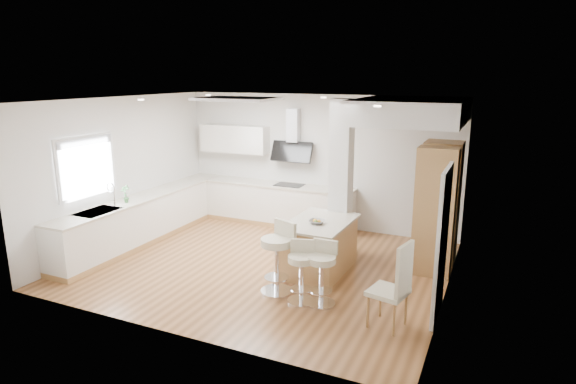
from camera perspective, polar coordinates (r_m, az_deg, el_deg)
The scene contains 18 objects.
ground at distance 8.42m, azimuth -2.91°, elevation -8.57°, with size 6.00×6.00×0.00m, color #996339.
ceiling at distance 8.42m, azimuth -2.91°, elevation -8.57°, with size 6.00×5.00×0.02m, color silver.
wall_back at distance 10.23m, azimuth 3.41°, elevation 3.64°, with size 6.00×0.04×2.80m, color silver.
wall_left at distance 9.71m, azimuth -18.98°, elevation 2.36°, with size 0.04×5.00×2.80m, color silver.
wall_right at distance 7.16m, azimuth 18.83°, elevation -1.52°, with size 0.04×5.00×2.80m, color silver.
skylight at distance 8.70m, azimuth -6.02°, elevation 10.89°, with size 4.10×2.10×0.06m.
window_left at distance 9.01m, azimuth -22.80°, elevation 3.09°, with size 0.06×1.28×1.07m.
doorway_right at distance 6.71m, azimuth 17.80°, elevation -6.05°, with size 0.05×1.00×2.10m.
counter_left at distance 9.90m, azimuth -16.38°, elevation -2.86°, with size 0.63×4.50×1.35m.
counter_back at distance 10.48m, azimuth -1.86°, elevation -0.03°, with size 3.62×0.63×2.50m.
pillar at distance 8.45m, azimuth 6.29°, elevation 1.41°, with size 0.35×0.35×2.80m.
soffit at distance 8.46m, azimuth 14.34°, elevation 9.31°, with size 1.78×2.20×0.40m.
oven_column at distance 8.46m, azimuth 17.34°, elevation -1.57°, with size 0.63×1.21×2.10m.
peninsula at distance 8.03m, azimuth 3.77°, elevation -6.37°, with size 0.98×1.44×0.93m.
bar_stool_a at distance 7.19m, azimuth -1.23°, elevation -7.33°, with size 0.63×0.63×1.09m.
bar_stool_b at distance 6.93m, azimuth 1.62°, elevation -9.06°, with size 0.50×0.50×0.90m.
bar_stool_c at distance 6.88m, azimuth 4.06°, elevation -9.17°, with size 0.42×0.42×0.93m.
dining_chair at distance 6.34m, azimuth 12.68°, elevation -10.51°, with size 0.54×0.54×1.17m.
Camera 1 is at (3.59, -6.91, 3.20)m, focal length 30.00 mm.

